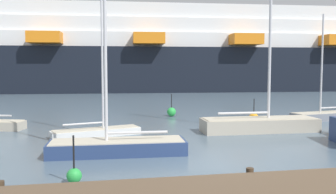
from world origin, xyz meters
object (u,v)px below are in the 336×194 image
at_px(sailboat_1, 97,129).
at_px(cruise_ship, 186,53).
at_px(sailboat_5, 325,115).
at_px(channel_buoy_1, 254,118).
at_px(sailboat_4, 260,121).
at_px(sailboat_3, 117,144).
at_px(channel_buoy_0, 172,112).
at_px(channel_buoy_2, 74,175).

height_order(sailboat_1, cruise_ship, cruise_ship).
bearing_deg(sailboat_5, channel_buoy_1, -2.48).
relative_size(sailboat_1, sailboat_5, 1.12).
relative_size(channel_buoy_1, cruise_ship, 0.01).
distance_m(sailboat_1, channel_buoy_1, 10.86).
distance_m(sailboat_4, channel_buoy_1, 3.24).
bearing_deg(sailboat_4, sailboat_3, -152.55).
xyz_separation_m(sailboat_4, channel_buoy_1, (0.97, 3.08, -0.26)).
relative_size(sailboat_1, channel_buoy_0, 4.83).
bearing_deg(cruise_ship, sailboat_3, -103.35).
relative_size(sailboat_4, sailboat_5, 1.71).
bearing_deg(channel_buoy_0, channel_buoy_1, -43.40).
distance_m(sailboat_1, sailboat_3, 4.61).
xyz_separation_m(sailboat_3, sailboat_5, (15.29, 7.91, -0.08)).
height_order(sailboat_4, sailboat_5, sailboat_4).
bearing_deg(channel_buoy_2, channel_buoy_0, 68.12).
distance_m(channel_buoy_0, channel_buoy_1, 6.65).
height_order(sailboat_3, channel_buoy_2, sailboat_3).
bearing_deg(channel_buoy_0, channel_buoy_2, -111.88).
height_order(sailboat_1, channel_buoy_0, sailboat_1).
bearing_deg(sailboat_3, channel_buoy_2, 69.59).
bearing_deg(channel_buoy_2, sailboat_5, 34.83).
distance_m(sailboat_3, channel_buoy_0, 12.78).
height_order(sailboat_3, sailboat_4, sailboat_4).
relative_size(sailboat_5, channel_buoy_2, 4.74).
bearing_deg(channel_buoy_1, sailboat_5, 5.94).
relative_size(sailboat_3, cruise_ship, 0.08).
distance_m(sailboat_3, sailboat_4, 9.57).
relative_size(channel_buoy_0, channel_buoy_1, 1.04).
xyz_separation_m(sailboat_3, cruise_ship, (13.87, 45.93, 5.82)).
distance_m(sailboat_3, channel_buoy_2, 4.16).
height_order(sailboat_5, channel_buoy_2, sailboat_5).
relative_size(sailboat_1, sailboat_4, 0.65).
bearing_deg(sailboat_3, sailboat_5, -150.58).
relative_size(channel_buoy_0, channel_buoy_2, 1.10).
bearing_deg(channel_buoy_2, sailboat_4, 38.42).
bearing_deg(sailboat_1, sailboat_5, -4.14).
xyz_separation_m(sailboat_1, sailboat_4, (9.52, -0.29, 0.20)).
bearing_deg(channel_buoy_1, cruise_ship, 83.62).
relative_size(sailboat_4, channel_buoy_1, 7.70).
distance_m(sailboat_5, channel_buoy_2, 20.56).
xyz_separation_m(sailboat_5, channel_buoy_0, (-10.57, 3.97, -0.03)).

